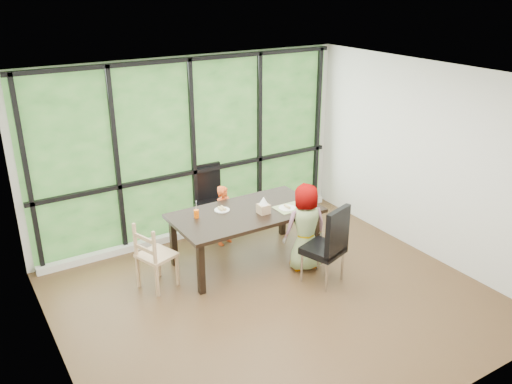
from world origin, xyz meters
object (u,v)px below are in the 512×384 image
(orange_cup, at_px, (196,214))
(green_cup, at_px, (309,202))
(tissue_box, at_px, (263,209))
(plate_near, at_px, (287,208))
(child_older, at_px, (306,227))
(plate_far, at_px, (222,210))
(chair_end_beech, at_px, (157,255))
(dining_table, at_px, (246,236))
(child_toddler, at_px, (224,215))
(chair_interior_leather, at_px, (323,244))
(chair_window_leather, at_px, (211,201))

(orange_cup, relative_size, green_cup, 1.00)
(green_cup, bearing_deg, tissue_box, 169.64)
(tissue_box, bearing_deg, plate_near, -7.20)
(child_older, relative_size, plate_far, 5.80)
(plate_far, height_order, orange_cup, orange_cup)
(chair_end_beech, height_order, plate_far, chair_end_beech)
(plate_far, distance_m, orange_cup, 0.40)
(orange_cup, xyz_separation_m, tissue_box, (0.83, -0.35, 0.01))
(chair_end_beech, xyz_separation_m, plate_near, (1.84, -0.23, 0.31))
(dining_table, distance_m, orange_cup, 0.80)
(child_toddler, height_order, green_cup, child_toddler)
(plate_far, distance_m, tissue_box, 0.57)
(plate_far, relative_size, tissue_box, 1.42)
(child_older, xyz_separation_m, green_cup, (0.26, 0.30, 0.20))
(child_older, bearing_deg, chair_interior_leather, 97.24)
(green_cup, bearing_deg, child_toddler, 132.87)
(child_toddler, height_order, child_older, child_older)
(chair_interior_leather, height_order, child_older, child_older)
(chair_window_leather, relative_size, chair_end_beech, 1.20)
(orange_cup, relative_size, tissue_box, 0.73)
(chair_interior_leather, relative_size, green_cup, 10.03)
(child_toddler, bearing_deg, chair_interior_leather, -88.62)
(plate_near, bearing_deg, chair_window_leather, 113.87)
(dining_table, relative_size, plate_far, 9.57)
(child_older, xyz_separation_m, plate_far, (-0.85, 0.79, 0.15))
(orange_cup, bearing_deg, dining_table, -15.41)
(chair_interior_leather, bearing_deg, green_cup, -130.79)
(chair_end_beech, relative_size, orange_cup, 8.34)
(orange_cup, bearing_deg, tissue_box, -22.59)
(dining_table, height_order, green_cup, green_cup)
(chair_window_leather, xyz_separation_m, plate_far, (-0.24, -0.83, 0.22))
(chair_interior_leather, height_order, chair_end_beech, chair_interior_leather)
(child_older, bearing_deg, chair_end_beech, -5.91)
(dining_table, bearing_deg, orange_cup, 164.59)
(dining_table, distance_m, child_older, 0.86)
(chair_interior_leather, relative_size, chair_end_beech, 1.20)
(child_toddler, xyz_separation_m, green_cup, (0.85, -0.91, 0.35))
(plate_far, distance_m, plate_near, 0.89)
(chair_window_leather, height_order, chair_end_beech, chair_window_leather)
(plate_far, bearing_deg, plate_near, -27.65)
(chair_end_beech, relative_size, green_cup, 8.36)
(dining_table, xyz_separation_m, chair_window_leather, (-0.01, 1.03, 0.17))
(dining_table, xyz_separation_m, orange_cup, (-0.65, 0.18, 0.43))
(dining_table, height_order, child_toddler, child_toddler)
(chair_window_leather, xyz_separation_m, orange_cup, (-0.64, -0.85, 0.26))
(dining_table, xyz_separation_m, child_older, (0.59, -0.58, 0.23))
(dining_table, height_order, plate_far, plate_far)
(chair_end_beech, bearing_deg, orange_cup, -95.42)
(chair_window_leather, height_order, green_cup, chair_window_leather)
(plate_far, bearing_deg, chair_end_beech, -169.97)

